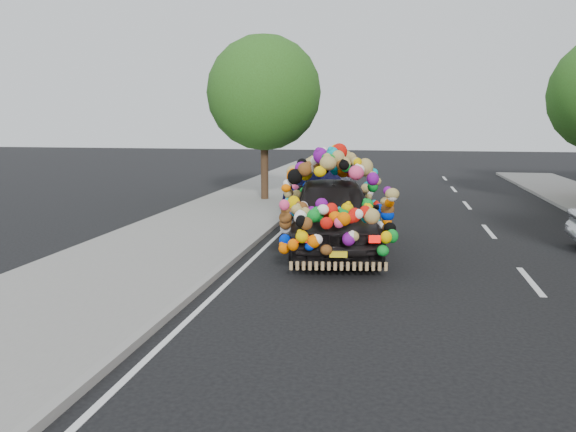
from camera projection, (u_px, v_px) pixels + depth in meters
name	position (u px, v px, depth m)	size (l,w,h in m)	color
ground	(340.00, 272.00, 11.28)	(100.00, 100.00, 0.00)	black
sidewalk	(141.00, 259.00, 12.07)	(4.00, 60.00, 0.12)	gray
kerb	(228.00, 263.00, 11.71)	(0.15, 60.00, 0.13)	gray
lane_markings	(530.00, 281.00, 10.61)	(6.00, 50.00, 0.01)	silver
tree_near_sidewalk	(264.00, 93.00, 20.52)	(4.20, 4.20, 6.13)	#332114
plush_art_car	(333.00, 198.00, 13.09)	(3.16, 5.51, 2.35)	black
navy_sedan	(322.00, 188.00, 19.44)	(1.98, 4.88, 1.42)	black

